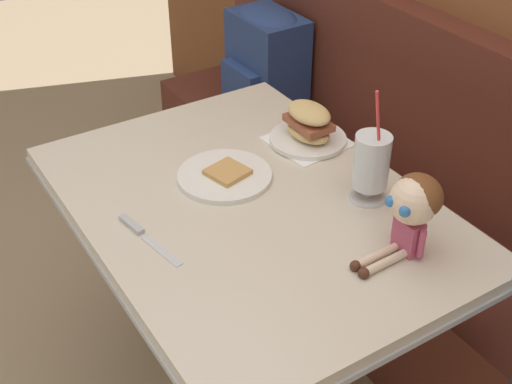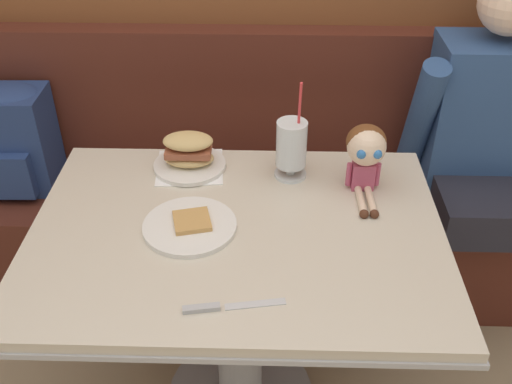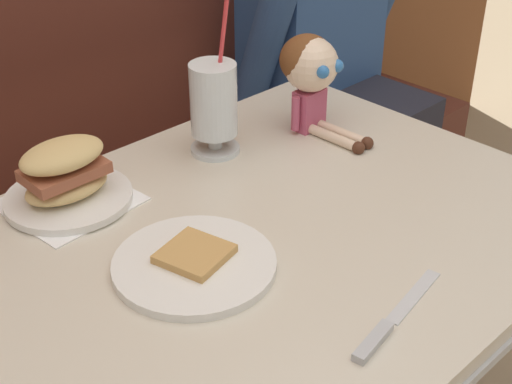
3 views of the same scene
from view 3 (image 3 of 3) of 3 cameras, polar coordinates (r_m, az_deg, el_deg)
The scene contains 8 objects.
booth_bench at distance 1.84m, azimuth -14.00°, elevation -5.88°, with size 2.60×0.48×1.00m.
diner_table at distance 1.30m, azimuth -0.21°, elevation -10.55°, with size 1.11×0.81×0.74m.
toast_plate at distance 1.11m, azimuth -4.86°, elevation -5.58°, with size 0.25×0.25×0.03m.
milkshake_glass at distance 1.38m, azimuth -3.34°, elevation 6.97°, with size 0.10×0.10×0.32m.
sandwich_plate at distance 1.28m, azimuth -14.71°, elevation 0.97°, with size 0.22×0.22×0.12m.
butter_knife at distance 1.01m, azimuth 10.10°, elevation -10.50°, with size 0.23×0.06×0.01m.
seated_doll at distance 1.47m, azimuth 4.32°, elevation 9.56°, with size 0.12×0.22×0.20m.
diner_patron at distance 2.07m, azimuth 5.14°, elevation 12.47°, with size 0.55×0.48×0.81m.
Camera 3 is at (-0.67, -0.52, 1.41)m, focal length 50.94 mm.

